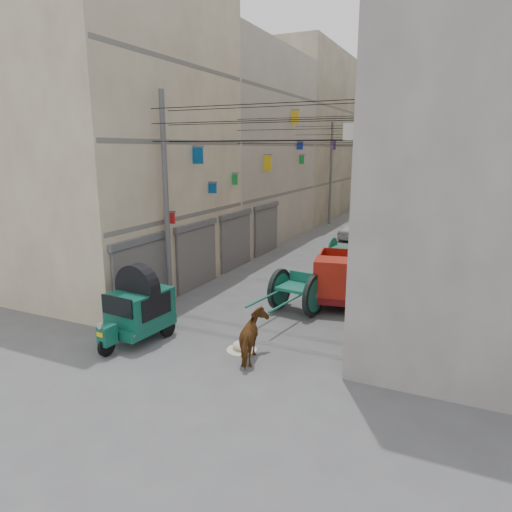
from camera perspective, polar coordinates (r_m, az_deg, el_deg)
The scene contains 18 objects.
ground at distance 11.90m, azimuth -13.31°, elevation -17.09°, with size 140.00×140.00×0.00m, color #4D4D50.
building_row_left at distance 44.52m, azimuth 6.07°, elevation 13.82°, with size 8.00×62.00×14.00m.
building_row_right at distance 42.09m, azimuth 27.64°, elevation 12.47°, with size 8.00×62.00×14.00m.
end_cap_building at distance 74.23m, azimuth 20.47°, elevation 12.85°, with size 22.00×10.00×13.00m, color #B1A78B.
shutters_left at distance 21.57m, azimuth -4.73°, elevation 1.29°, with size 0.18×14.40×2.88m.
signboards at distance 30.42m, azimuth 12.53°, elevation 8.19°, with size 8.22×40.52×5.67m.
ac_units at distance 15.95m, azimuth 15.04°, elevation 18.18°, with size 0.70×6.55×3.35m.
utility_poles at distance 25.86m, azimuth 10.31°, elevation 8.72°, with size 7.40×22.20×8.00m.
overhead_cables at distance 23.30m, azimuth 8.88°, elevation 15.11°, with size 7.40×22.52×1.12m.
auto_rickshaw at distance 14.88m, azimuth -14.48°, elevation -6.13°, with size 1.70×2.74×1.89m.
tonga_cart at distance 16.97m, azimuth 5.05°, elevation -4.42°, with size 1.81×3.58×1.55m.
mini_truck at distance 17.93m, azimuth 10.11°, elevation -3.10°, with size 2.22×3.80×2.01m.
second_cart at distance 25.14m, azimuth 10.96°, elevation 0.84°, with size 1.51×1.37×1.22m.
feed_sack at distance 14.05m, azimuth -1.80°, elevation -11.13°, with size 0.57×0.46×0.29m, color beige.
horse at distance 13.20m, azimuth -0.28°, elevation -10.15°, with size 0.76×1.66×1.40m, color brown.
distant_car_white at distance 31.49m, azimuth 11.84°, elevation 3.09°, with size 1.29×3.22×1.10m, color silver.
distant_car_grey at distance 42.06m, azimuth 19.70°, elevation 5.11°, with size 1.18×3.39×1.12m, color slate.
distant_car_green at distance 45.30m, azimuth 17.25°, elevation 5.92°, with size 1.81×4.44×1.29m, color #1D5532.
Camera 1 is at (6.59, -7.93, 5.94)m, focal length 32.00 mm.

